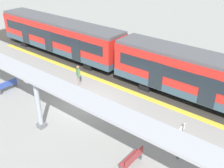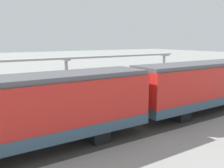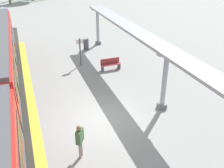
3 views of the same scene
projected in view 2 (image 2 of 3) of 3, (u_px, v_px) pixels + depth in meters
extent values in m
plane|color=gray|center=(83.00, 107.00, 18.49)|extent=(176.00, 176.00, 0.00)
cube|color=yellow|center=(109.00, 120.00, 15.52)|extent=(0.50, 30.33, 0.01)
cube|color=#38332D|center=(126.00, 129.00, 13.99)|extent=(3.20, 42.33, 0.01)
cube|color=red|center=(219.00, 82.00, 18.25)|extent=(2.60, 14.96, 2.60)
cube|color=#385063|center=(218.00, 95.00, 18.43)|extent=(2.63, 14.98, 0.55)
cube|color=#515156|center=(221.00, 63.00, 17.99)|extent=(2.39, 14.96, 0.24)
cube|color=#1E262D|center=(204.00, 75.00, 19.27)|extent=(0.03, 13.76, 0.84)
cube|color=#1E262D|center=(204.00, 82.00, 19.38)|extent=(0.04, 1.10, 2.00)
cube|color=#1E262D|center=(170.00, 87.00, 17.38)|extent=(0.04, 1.10, 2.00)
cube|color=black|center=(173.00, 113.00, 15.97)|extent=(2.21, 0.90, 0.64)
cube|color=#1E262D|center=(63.00, 103.00, 13.05)|extent=(0.04, 1.10, 2.00)
cube|color=black|center=(92.00, 131.00, 12.76)|extent=(2.21, 0.90, 0.64)
cube|color=slate|center=(163.00, 84.00, 27.50)|extent=(0.44, 0.44, 0.30)
cylinder|color=#9AA2AD|center=(164.00, 69.00, 27.21)|extent=(0.28, 0.28, 3.00)
cube|color=#9AA2AD|center=(164.00, 55.00, 26.93)|extent=(1.10, 0.36, 0.12)
cube|color=slate|center=(67.00, 96.00, 21.34)|extent=(0.44, 0.44, 0.30)
cylinder|color=#9AA2AD|center=(67.00, 78.00, 21.05)|extent=(0.28, 0.28, 3.00)
cube|color=#9AA2AD|center=(66.00, 60.00, 20.77)|extent=(1.10, 0.36, 0.12)
cube|color=#A8AAB2|center=(63.00, 58.00, 20.59)|extent=(1.20, 24.37, 0.16)
cube|color=#344DA8|center=(129.00, 89.00, 23.34)|extent=(1.51, 0.47, 0.04)
cube|color=#344DA8|center=(127.00, 86.00, 23.20)|extent=(1.50, 0.09, 0.40)
cube|color=#4C4C51|center=(125.00, 90.00, 23.94)|extent=(0.11, 0.40, 0.42)
cube|color=#4C4C51|center=(133.00, 92.00, 22.82)|extent=(0.11, 0.40, 0.42)
cylinder|color=gray|center=(123.00, 103.00, 18.08)|extent=(0.11, 0.11, 0.83)
cylinder|color=gray|center=(121.00, 103.00, 18.08)|extent=(0.11, 0.11, 0.83)
cube|color=#436D44|center=(122.00, 94.00, 17.95)|extent=(0.44, 0.52, 0.62)
sphere|color=#956E4A|center=(122.00, 88.00, 17.87)|extent=(0.22, 0.22, 0.22)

